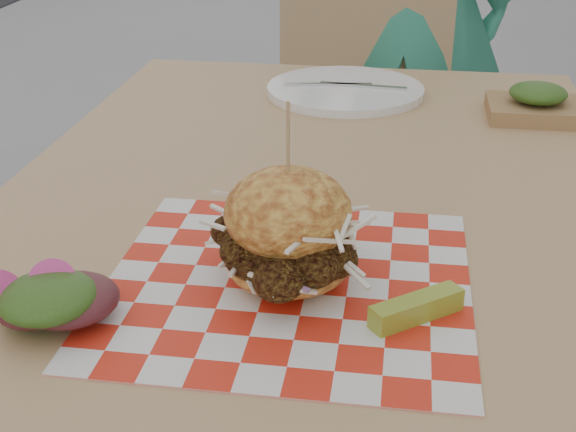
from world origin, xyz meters
TOP-DOWN VIEW (x-y plane):
  - patio_table at (0.35, -0.34)m, footprint 0.80×1.20m
  - patio_chair at (0.35, 0.61)m, footprint 0.44×0.45m
  - paper_liner at (0.35, -0.57)m, footprint 0.36×0.36m
  - sandwich at (0.35, -0.57)m, footprint 0.16×0.16m
  - pickle_spear at (0.47, -0.62)m, footprint 0.09×0.08m
  - side_salad at (0.13, -0.68)m, footprint 0.14×0.14m
  - place_setting at (0.35, 0.08)m, footprint 0.27×0.27m
  - kraft_tray at (0.66, 0.00)m, footprint 0.15×0.12m

SIDE VIEW (x-z plane):
  - patio_chair at x=0.35m, z-range 0.08..1.03m
  - patio_table at x=0.35m, z-range 0.30..1.05m
  - paper_liner at x=0.35m, z-range 0.75..0.75m
  - place_setting at x=0.35m, z-range 0.75..0.77m
  - pickle_spear at x=0.47m, z-range 0.75..0.77m
  - side_salad at x=0.13m, z-range 0.74..0.79m
  - kraft_tray at x=0.66m, z-range 0.74..0.80m
  - sandwich at x=0.35m, z-range 0.71..0.90m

